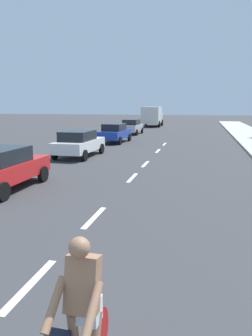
{
  "coord_description": "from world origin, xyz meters",
  "views": [
    {
      "loc": [
        2.82,
        0.35,
        3.11
      ],
      "look_at": [
        0.5,
        10.33,
        1.1
      ],
      "focal_mm": 34.66,
      "sensor_mm": 36.0,
      "label": 1
    }
  ],
  "objects_px": {
    "cyclist": "(75,328)",
    "parked_car_white": "(79,143)",
    "parked_car_red": "(2,167)",
    "parked_car_silver": "(132,126)",
    "parked_car_blue": "(115,132)",
    "delivery_truck": "(152,116)"
  },
  "relations": [
    {
      "from": "parked_car_white",
      "to": "cyclist",
      "type": "bearing_deg",
      "value": -67.65
    },
    {
      "from": "cyclist",
      "to": "parked_car_red",
      "type": "xyz_separation_m",
      "value": [
        -5.9,
        7.6,
        0.01
      ]
    },
    {
      "from": "parked_car_silver",
      "to": "parked_car_white",
      "type": "bearing_deg",
      "value": -88.23
    },
    {
      "from": "parked_car_silver",
      "to": "delivery_truck",
      "type": "bearing_deg",
      "value": 90.39
    },
    {
      "from": "parked_car_blue",
      "to": "delivery_truck",
      "type": "relative_size",
      "value": 0.66
    },
    {
      "from": "delivery_truck",
      "to": "parked_car_silver",
      "type": "bearing_deg",
      "value": -92.12
    },
    {
      "from": "cyclist",
      "to": "parked_car_white",
      "type": "bearing_deg",
      "value": -67.48
    },
    {
      "from": "parked_car_silver",
      "to": "delivery_truck",
      "type": "distance_m",
      "value": 12.9
    },
    {
      "from": "parked_car_red",
      "to": "parked_car_blue",
      "type": "relative_size",
      "value": 0.99
    },
    {
      "from": "parked_car_blue",
      "to": "delivery_truck",
      "type": "distance_m",
      "value": 20.7
    },
    {
      "from": "parked_car_white",
      "to": "parked_car_blue",
      "type": "xyz_separation_m",
      "value": [
        0.2,
        7.67,
        -0.0
      ]
    },
    {
      "from": "cyclist",
      "to": "parked_car_silver",
      "type": "bearing_deg",
      "value": -77.54
    },
    {
      "from": "parked_car_red",
      "to": "delivery_truck",
      "type": "xyz_separation_m",
      "value": [
        0.14,
        36.3,
        0.67
      ]
    },
    {
      "from": "parked_car_red",
      "to": "parked_car_blue",
      "type": "bearing_deg",
      "value": 89.48
    },
    {
      "from": "parked_car_red",
      "to": "parked_car_silver",
      "type": "xyz_separation_m",
      "value": [
        -0.13,
        23.42,
        -0.0
      ]
    },
    {
      "from": "cyclist",
      "to": "delivery_truck",
      "type": "bearing_deg",
      "value": -81.07
    },
    {
      "from": "parked_car_blue",
      "to": "cyclist",
      "type": "bearing_deg",
      "value": -72.89
    },
    {
      "from": "cyclist",
      "to": "parked_car_red",
      "type": "relative_size",
      "value": 0.44
    },
    {
      "from": "parked_car_white",
      "to": "delivery_truck",
      "type": "xyz_separation_m",
      "value": [
        0.23,
        28.36,
        0.66
      ]
    },
    {
      "from": "cyclist",
      "to": "parked_car_white",
      "type": "height_order",
      "value": "cyclist"
    },
    {
      "from": "parked_car_red",
      "to": "parked_car_white",
      "type": "distance_m",
      "value": 7.94
    },
    {
      "from": "parked_car_red",
      "to": "parked_car_white",
      "type": "bearing_deg",
      "value": 90.48
    }
  ]
}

